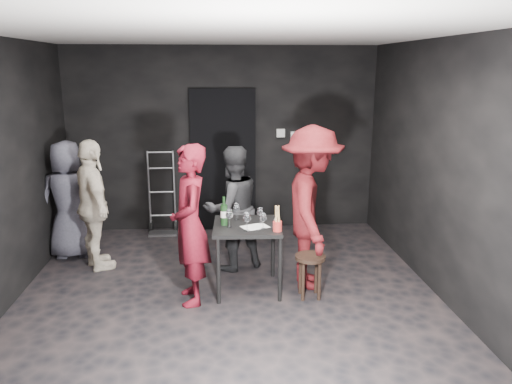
{
  "coord_description": "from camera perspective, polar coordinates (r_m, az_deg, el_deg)",
  "views": [
    {
      "loc": [
        -0.11,
        -4.83,
        2.4
      ],
      "look_at": [
        0.31,
        0.25,
        1.12
      ],
      "focal_mm": 35.0,
      "sensor_mm": 36.0,
      "label": 1
    }
  ],
  "objects": [
    {
      "name": "breadstick_cup",
      "position": [
        5.14,
        2.47,
        -3.09
      ],
      "size": [
        0.09,
        0.09,
        0.29
      ],
      "rotation": [
        0.0,
        0.0,
        -0.25
      ],
      "color": "red",
      "rests_on": "tasting_table"
    },
    {
      "name": "tasting_table",
      "position": [
        5.41,
        -1.01,
        -4.74
      ],
      "size": [
        0.72,
        0.72,
        0.75
      ],
      "rotation": [
        0.0,
        0.0,
        -0.05
      ],
      "color": "black",
      "rests_on": "floor"
    },
    {
      "name": "wall_right",
      "position": [
        5.47,
        20.96,
        2.13
      ],
      "size": [
        0.04,
        5.0,
        2.7
      ],
      "primitive_type": "cube",
      "color": "black",
      "rests_on": "ground"
    },
    {
      "name": "reserved_card",
      "position": [
        5.4,
        2.26,
        -3.04
      ],
      "size": [
        0.11,
        0.15,
        0.11
      ],
      "primitive_type": null,
      "rotation": [
        0.0,
        0.0,
        -0.11
      ],
      "color": "white",
      "rests_on": "tasting_table"
    },
    {
      "name": "floor",
      "position": [
        5.39,
        -3.11,
        -12.32
      ],
      "size": [
        4.5,
        5.0,
        0.02
      ],
      "primitive_type": "cube",
      "color": "black",
      "rests_on": "ground"
    },
    {
      "name": "tasting_mat",
      "position": [
        5.3,
        -0.11,
        -4.0
      ],
      "size": [
        0.32,
        0.28,
        0.0
      ],
      "primitive_type": "cube",
      "rotation": [
        0.0,
        0.0,
        0.42
      ],
      "color": "white",
      "rests_on": "tasting_table"
    },
    {
      "name": "wine_glass_a",
      "position": [
        5.27,
        -3.05,
        -2.94
      ],
      "size": [
        0.1,
        0.1,
        0.21
      ],
      "primitive_type": null,
      "rotation": [
        0.0,
        0.0,
        0.25
      ],
      "color": "white",
      "rests_on": "tasting_table"
    },
    {
      "name": "wine_glass_d",
      "position": [
        5.14,
        -1.03,
        -3.31
      ],
      "size": [
        0.08,
        0.08,
        0.22
      ],
      "primitive_type": null,
      "rotation": [
        0.0,
        0.0,
        0.0
      ],
      "color": "white",
      "rests_on": "tasting_table"
    },
    {
      "name": "bystander_grey",
      "position": [
        6.75,
        -20.58,
        -0.77
      ],
      "size": [
        0.77,
        0.44,
        1.54
      ],
      "primitive_type": "imported",
      "rotation": [
        0.0,
        0.0,
        3.18
      ],
      "color": "#4D4B59",
      "rests_on": "floor"
    },
    {
      "name": "hand_truck",
      "position": [
        7.51,
        -10.61,
        -2.95
      ],
      "size": [
        0.41,
        0.34,
        1.22
      ],
      "rotation": [
        0.0,
        0.0,
        0.01
      ],
      "color": "#B2B2B7",
      "rests_on": "floor"
    },
    {
      "name": "wine_glass_f",
      "position": [
        5.39,
        0.47,
        -2.64
      ],
      "size": [
        0.09,
        0.09,
        0.19
      ],
      "primitive_type": null,
      "rotation": [
        0.0,
        0.0,
        0.3
      ],
      "color": "white",
      "rests_on": "tasting_table"
    },
    {
      "name": "wine_glass_c",
      "position": [
        5.52,
        -2.24,
        -2.16
      ],
      "size": [
        0.08,
        0.08,
        0.21
      ],
      "primitive_type": null,
      "rotation": [
        0.0,
        0.0,
        0.05
      ],
      "color": "white",
      "rests_on": "tasting_table"
    },
    {
      "name": "man_maroon",
      "position": [
        5.44,
        6.41,
        0.01
      ],
      "size": [
        0.79,
        1.46,
        2.16
      ],
      "primitive_type": "imported",
      "rotation": [
        0.0,
        0.0,
        1.47
      ],
      "color": "#5A1215",
      "rests_on": "floor"
    },
    {
      "name": "ceiling",
      "position": [
        4.84,
        -3.55,
        17.66
      ],
      "size": [
        4.5,
        5.0,
        0.02
      ],
      "primitive_type": "cube",
      "color": "silver",
      "rests_on": "ground"
    },
    {
      "name": "stool",
      "position": [
        5.36,
        6.2,
        -8.26
      ],
      "size": [
        0.32,
        0.32,
        0.47
      ],
      "rotation": [
        0.0,
        0.0,
        -0.23
      ],
      "color": "black",
      "rests_on": "floor"
    },
    {
      "name": "wall_back",
      "position": [
        7.4,
        -3.81,
        5.96
      ],
      "size": [
        4.5,
        0.04,
        2.7
      ],
      "primitive_type": "cube",
      "color": "black",
      "rests_on": "ground"
    },
    {
      "name": "server_red",
      "position": [
        5.11,
        -7.59,
        -2.81
      ],
      "size": [
        0.54,
        0.73,
        1.84
      ],
      "primitive_type": "imported",
      "rotation": [
        0.0,
        0.0,
        -1.41
      ],
      "color": "maroon",
      "rests_on": "floor"
    },
    {
      "name": "wall_front",
      "position": [
        2.56,
        -1.86,
        -10.19
      ],
      "size": [
        4.5,
        0.04,
        2.7
      ],
      "primitive_type": "cube",
      "color": "black",
      "rests_on": "ground"
    },
    {
      "name": "wine_bottle",
      "position": [
        5.34,
        -3.67,
        -2.54
      ],
      "size": [
        0.08,
        0.08,
        0.31
      ],
      "rotation": [
        0.0,
        0.0,
        0.22
      ],
      "color": "black",
      "rests_on": "tasting_table"
    },
    {
      "name": "wallbox_lower",
      "position": [
        7.44,
        4.36,
        6.38
      ],
      "size": [
        0.1,
        0.06,
        0.14
      ],
      "primitive_type": "cube",
      "color": "#B7B7B2",
      "rests_on": "wall_back"
    },
    {
      "name": "wine_glass_e",
      "position": [
        5.21,
        0.83,
        -3.27
      ],
      "size": [
        0.08,
        0.08,
        0.19
      ],
      "primitive_type": null,
      "rotation": [
        0.0,
        0.0,
        0.13
      ],
      "color": "white",
      "rests_on": "tasting_table"
    },
    {
      "name": "woman_black",
      "position": [
        5.97,
        -2.72,
        -1.85
      ],
      "size": [
        0.84,
        0.68,
        1.51
      ],
      "primitive_type": "imported",
      "rotation": [
        0.0,
        0.0,
        3.58
      ],
      "color": "#27272A",
      "rests_on": "floor"
    },
    {
      "name": "bystander_cream",
      "position": [
        6.23,
        -18.1,
        -1.09
      ],
      "size": [
        0.88,
        1.09,
        1.68
      ],
      "primitive_type": "imported",
      "rotation": [
        0.0,
        0.0,
        2.06
      ],
      "color": "#F6E6CD",
      "rests_on": "floor"
    },
    {
      "name": "doorway",
      "position": [
        7.39,
        -3.76,
        3.6
      ],
      "size": [
        0.95,
        0.1,
        2.1
      ],
      "primitive_type": "cube",
      "color": "black",
      "rests_on": "ground"
    },
    {
      "name": "wine_glass_b",
      "position": [
        5.37,
        -3.54,
        -2.7
      ],
      "size": [
        0.08,
        0.08,
        0.2
      ],
      "primitive_type": null,
      "rotation": [
        0.0,
        0.0,
        0.06
      ],
      "color": "white",
      "rests_on": "tasting_table"
    },
    {
      "name": "wallbox_upper",
      "position": [
        7.4,
        2.82,
        6.76
      ],
      "size": [
        0.12,
        0.06,
        0.12
      ],
      "primitive_type": "cube",
      "color": "#B7B7B2",
      "rests_on": "wall_back"
    }
  ]
}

